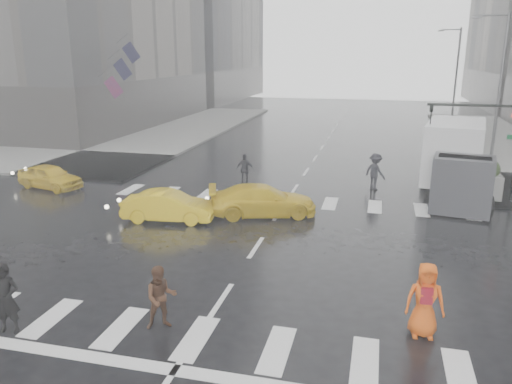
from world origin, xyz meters
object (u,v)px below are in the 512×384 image
(taxi_front, at_px, (50,177))
(box_truck, at_px, (456,160))
(pedestrian_orange, at_px, (425,300))
(traffic_signal_pole, at_px, (496,133))
(pedestrian_brown, at_px, (161,297))
(taxi_mid, at_px, (169,206))

(taxi_front, height_order, box_truck, box_truck)
(pedestrian_orange, height_order, taxi_front, pedestrian_orange)
(traffic_signal_pole, relative_size, box_truck, 0.68)
(pedestrian_brown, bearing_deg, taxi_front, 105.71)
(taxi_front, bearing_deg, traffic_signal_pole, -68.46)
(pedestrian_orange, relative_size, taxi_front, 0.53)
(pedestrian_brown, height_order, taxi_front, pedestrian_brown)
(traffic_signal_pole, height_order, taxi_front, traffic_signal_pole)
(pedestrian_brown, distance_m, taxi_mid, 8.34)
(pedestrian_orange, relative_size, box_truck, 0.28)
(taxi_mid, distance_m, box_truck, 13.29)
(pedestrian_orange, bearing_deg, taxi_front, 146.26)
(taxi_front, xyz_separation_m, taxi_mid, (7.87, -3.23, 0.01))
(taxi_mid, bearing_deg, pedestrian_orange, -131.90)
(traffic_signal_pole, height_order, taxi_mid, traffic_signal_pole)
(pedestrian_brown, height_order, taxi_mid, pedestrian_brown)
(pedestrian_brown, bearing_deg, taxi_mid, 82.82)
(box_truck, bearing_deg, pedestrian_orange, -89.83)
(pedestrian_orange, distance_m, box_truck, 12.97)
(pedestrian_brown, relative_size, pedestrian_orange, 0.87)
(taxi_mid, bearing_deg, box_truck, -69.26)
(taxi_front, bearing_deg, pedestrian_orange, -105.31)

